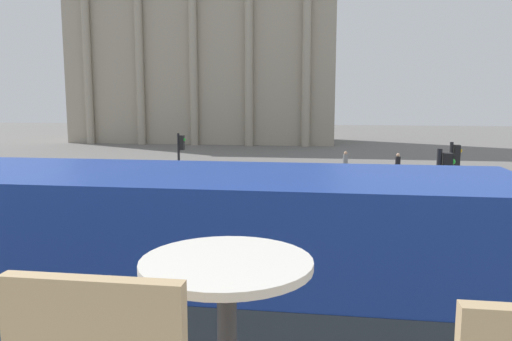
{
  "coord_description": "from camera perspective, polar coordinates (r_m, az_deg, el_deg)",
  "views": [
    {
      "loc": [
        1.2,
        -1.97,
        5.05
      ],
      "look_at": [
        -1.45,
        15.83,
        2.49
      ],
      "focal_mm": 35.0,
      "sensor_mm": 36.0,
      "label": 1
    }
  ],
  "objects": [
    {
      "name": "pedestrian_grey",
      "position": [
        33.26,
        10.17,
        0.95
      ],
      "size": [
        0.32,
        0.32,
        1.7
      ],
      "rotation": [
        0.0,
        0.0,
        3.59
      ],
      "color": "#282B33",
      "rests_on": "ground_plane"
    },
    {
      "name": "double_decker_bus",
      "position": [
        7.79,
        -16.97,
        -13.07
      ],
      "size": [
        11.44,
        2.75,
        4.06
      ],
      "rotation": [
        0.0,
        0.0,
        -0.02
      ],
      "color": "black",
      "rests_on": "ground_plane"
    },
    {
      "name": "traffic_light_far",
      "position": [
        24.22,
        -8.64,
        1.43
      ],
      "size": [
        0.42,
        0.24,
        3.46
      ],
      "color": "black",
      "rests_on": "ground_plane"
    },
    {
      "name": "traffic_light_mid",
      "position": [
        18.51,
        21.51,
        -0.79
      ],
      "size": [
        0.42,
        0.24,
        3.61
      ],
      "color": "black",
      "rests_on": "ground_plane"
    },
    {
      "name": "pedestrian_black",
      "position": [
        32.63,
        15.89,
        0.64
      ],
      "size": [
        0.32,
        0.32,
        1.71
      ],
      "rotation": [
        0.0,
        0.0,
        1.76
      ],
      "color": "#282B33",
      "rests_on": "ground_plane"
    },
    {
      "name": "cafe_dining_table",
      "position": [
        1.82,
        -3.35,
        -15.98
      ],
      "size": [
        0.6,
        0.6,
        0.73
      ],
      "color": "#2D2D30",
      "rests_on": "cafe_floor_slab"
    },
    {
      "name": "car_silver",
      "position": [
        17.46,
        19.71,
        -6.81
      ],
      "size": [
        4.2,
        1.93,
        1.35
      ],
      "rotation": [
        0.0,
        0.0,
        3.98
      ],
      "color": "black",
      "rests_on": "ground_plane"
    },
    {
      "name": "traffic_light_near",
      "position": [
        12.47,
        20.3,
        -3.91
      ],
      "size": [
        0.42,
        0.24,
        3.93
      ],
      "color": "black",
      "rests_on": "ground_plane"
    },
    {
      "name": "plaza_building_left",
      "position": [
        62.14,
        -5.85,
        15.47
      ],
      "size": [
        31.61,
        11.35,
        26.14
      ],
      "color": "#A39984",
      "rests_on": "ground_plane"
    }
  ]
}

